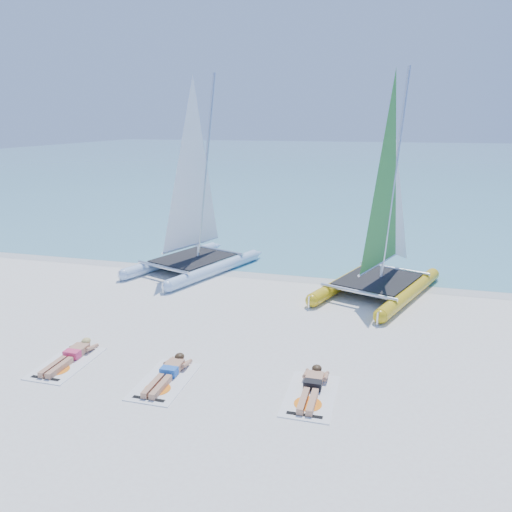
# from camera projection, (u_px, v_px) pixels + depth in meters

# --- Properties ---
(ground) EXTENTS (140.00, 140.00, 0.00)m
(ground) POSITION_uv_depth(u_px,v_px,m) (224.00, 334.00, 13.11)
(ground) COLOR white
(ground) RESTS_ON ground
(sea) EXTENTS (140.00, 115.00, 0.01)m
(sea) POSITION_uv_depth(u_px,v_px,m) (365.00, 159.00, 71.74)
(sea) COLOR #75B0C4
(sea) RESTS_ON ground
(wet_sand_strip) EXTENTS (140.00, 1.40, 0.01)m
(wet_sand_strip) POSITION_uv_depth(u_px,v_px,m) (272.00, 274.00, 18.23)
(wet_sand_strip) COLOR silver
(wet_sand_strip) RESTS_ON ground
(catamaran_blue) EXTENTS (4.29, 5.94, 7.35)m
(catamaran_blue) POSITION_uv_depth(u_px,v_px,m) (193.00, 212.00, 18.28)
(catamaran_blue) COLOR #C1DCFE
(catamaran_blue) RESTS_ON ground
(catamaran_yellow) EXTENTS (4.27, 5.93, 7.33)m
(catamaran_yellow) POSITION_uv_depth(u_px,v_px,m) (388.00, 220.00, 16.11)
(catamaran_yellow) COLOR gold
(catamaran_yellow) RESTS_ON ground
(towel_a) EXTENTS (1.00, 1.85, 0.02)m
(towel_a) POSITION_uv_depth(u_px,v_px,m) (67.00, 363.00, 11.55)
(towel_a) COLOR white
(towel_a) RESTS_ON ground
(sunbather_a) EXTENTS (0.37, 1.73, 0.26)m
(sunbather_a) POSITION_uv_depth(u_px,v_px,m) (71.00, 355.00, 11.70)
(sunbather_a) COLOR tan
(sunbather_a) RESTS_ON towel_a
(towel_b) EXTENTS (1.00, 1.85, 0.02)m
(towel_b) POSITION_uv_depth(u_px,v_px,m) (165.00, 381.00, 10.75)
(towel_b) COLOR white
(towel_b) RESTS_ON ground
(sunbather_b) EXTENTS (0.37, 1.73, 0.26)m
(sunbather_b) POSITION_uv_depth(u_px,v_px,m) (168.00, 372.00, 10.90)
(sunbather_b) COLOR tan
(sunbather_b) RESTS_ON towel_b
(towel_c) EXTENTS (1.00, 1.85, 0.02)m
(towel_c) POSITION_uv_depth(u_px,v_px,m) (311.00, 395.00, 10.19)
(towel_c) COLOR white
(towel_c) RESTS_ON ground
(sunbather_c) EXTENTS (0.37, 1.73, 0.26)m
(sunbather_c) POSITION_uv_depth(u_px,v_px,m) (312.00, 386.00, 10.34)
(sunbather_c) COLOR tan
(sunbather_c) RESTS_ON towel_c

